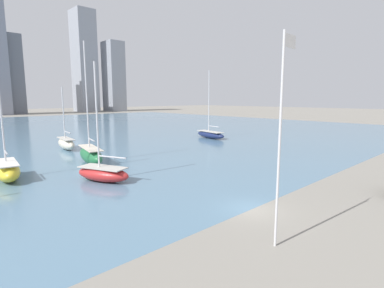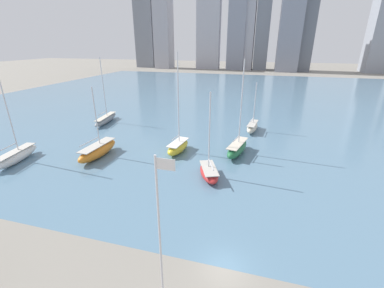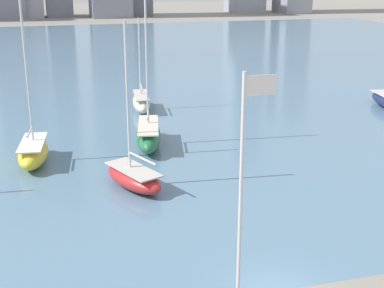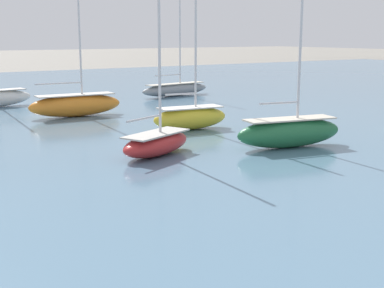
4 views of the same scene
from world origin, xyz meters
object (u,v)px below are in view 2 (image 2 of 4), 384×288
Objects in this scene: sailboat_gray at (106,119)px; sailboat_white at (16,156)px; sailboat_red at (209,172)px; sailboat_orange at (98,150)px; sailboat_green at (237,148)px; sailboat_yellow at (178,146)px; sailboat_cream at (252,127)px; flag_pole at (160,233)px.

sailboat_white is at bearing -101.60° from sailboat_gray.
sailboat_white is (-30.06, -3.23, 0.22)m from sailboat_red.
sailboat_red is 1.04× the size of sailboat_orange.
sailboat_orange is at bearing -150.29° from sailboat_green.
sailboat_yellow is 1.38× the size of sailboat_red.
sailboat_green is at bearing 11.73° from sailboat_white.
sailboat_gray is at bearing 123.60° from sailboat_red.
sailboat_cream is at bearing 55.31° from sailboat_red.
sailboat_orange reaches higher than sailboat_cream.
sailboat_orange is at bearing 133.21° from flag_pole.
sailboat_red is 22.38m from sailboat_cream.
sailboat_white is at bearing 152.77° from flag_pole.
sailboat_red reaches higher than sailboat_orange.
sailboat_gray reaches higher than flag_pole.
sailboat_gray is 33.35m from sailboat_cream.
sailboat_gray is 0.90× the size of sailboat_yellow.
sailboat_gray is 1.29× the size of sailboat_orange.
sailboat_yellow is 18.73m from sailboat_cream.
sailboat_yellow is at bearing 111.28° from sailboat_red.
sailboat_red is 0.71× the size of sailboat_white.
sailboat_cream is (4.64, 21.90, 0.14)m from sailboat_red.
flag_pole is 0.70× the size of sailboat_white.
sailboat_gray is 1.24× the size of sailboat_red.
sailboat_yellow is 1.06× the size of sailboat_green.
sailboat_green is at bearing -25.55° from sailboat_gray.
sailboat_yellow is 1.61× the size of sailboat_cream.
sailboat_green is 13.03m from sailboat_cream.
sailboat_green is 9.44m from sailboat_red.
sailboat_orange is at bearing -68.45° from sailboat_gray.
flag_pole is at bearing -88.64° from sailboat_cream.
sailboat_white is at bearing 163.41° from sailboat_red.
sailboat_yellow reaches higher than sailboat_green.
flag_pole is 27.87m from sailboat_yellow.
sailboat_green is (2.08, 28.10, -5.21)m from flag_pole.
sailboat_green is 0.92× the size of sailboat_white.
flag_pole is 1.00× the size of sailboat_red.
sailboat_white is 42.84m from sailboat_cream.
sailboat_gray is at bearing 122.35° from sailboat_orange.
sailboat_gray is 33.03m from sailboat_green.
sailboat_orange is (-21.81, -7.09, -0.01)m from sailboat_green.
sailboat_yellow is at bearing -121.35° from sailboat_cream.
sailboat_orange is at bearing 16.10° from sailboat_white.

